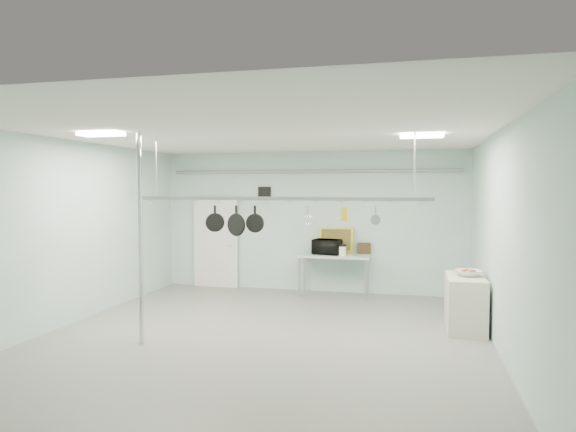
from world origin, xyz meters
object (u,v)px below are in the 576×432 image
(prep_table, at_px, (334,258))
(skillet_left, at_px, (215,218))
(side_cabinet, at_px, (465,303))
(coffee_canister, at_px, (342,251))
(chrome_pole, at_px, (140,239))
(microwave, at_px, (327,247))
(skillet_mid, at_px, (236,221))
(fruit_bowl, at_px, (469,273))
(pot_rack, at_px, (277,197))
(skillet_right, at_px, (255,219))

(prep_table, relative_size, skillet_left, 3.79)
(side_cabinet, bearing_deg, skillet_left, -164.66)
(coffee_canister, bearing_deg, side_cabinet, -41.12)
(chrome_pole, bearing_deg, prep_table, 61.29)
(microwave, bearing_deg, side_cabinet, 151.41)
(skillet_left, xyz_separation_m, skillet_mid, (0.37, 0.00, -0.04))
(microwave, height_order, skillet_left, skillet_left)
(side_cabinet, relative_size, skillet_left, 2.84)
(side_cabinet, xyz_separation_m, fruit_bowl, (0.05, 0.01, 0.50))
(pot_rack, height_order, skillet_left, pot_rack)
(side_cabinet, xyz_separation_m, skillet_mid, (-3.64, -1.10, 1.39))
(chrome_pole, bearing_deg, side_cabinet, 22.41)
(skillet_left, bearing_deg, pot_rack, -29.00)
(pot_rack, height_order, fruit_bowl, pot_rack)
(microwave, distance_m, coffee_canister, 0.41)
(pot_rack, height_order, microwave, pot_rack)
(skillet_left, bearing_deg, microwave, 39.56)
(prep_table, bearing_deg, pot_rack, -96.91)
(skillet_mid, bearing_deg, side_cabinet, 38.16)
(chrome_pole, bearing_deg, coffee_canister, 58.14)
(pot_rack, relative_size, skillet_right, 11.46)
(prep_table, distance_m, coffee_canister, 0.32)
(chrome_pole, height_order, pot_rack, chrome_pole)
(prep_table, height_order, microwave, microwave)
(coffee_canister, distance_m, skillet_right, 3.40)
(prep_table, height_order, fruit_bowl, fruit_bowl)
(fruit_bowl, bearing_deg, skillet_left, -164.69)
(pot_rack, relative_size, coffee_canister, 23.32)
(side_cabinet, xyz_separation_m, skillet_left, (-4.01, -1.10, 1.42))
(side_cabinet, distance_m, skillet_left, 4.39)
(chrome_pole, relative_size, skillet_mid, 6.45)
(prep_table, height_order, side_cabinet, prep_table)
(pot_rack, xyz_separation_m, coffee_canister, (0.61, 3.14, -1.22))
(skillet_left, bearing_deg, skillet_mid, -29.00)
(fruit_bowl, bearing_deg, pot_rack, -159.67)
(side_cabinet, bearing_deg, skillet_mid, -163.19)
(chrome_pole, relative_size, skillet_left, 7.58)
(skillet_mid, height_order, skillet_right, same)
(side_cabinet, bearing_deg, fruit_bowl, 12.61)
(side_cabinet, relative_size, skillet_right, 2.86)
(coffee_canister, xyz_separation_m, skillet_right, (-0.99, -3.14, 0.87))
(pot_rack, xyz_separation_m, skillet_left, (-1.06, 0.00, -0.36))
(prep_table, xyz_separation_m, skillet_left, (-1.46, -3.30, 1.04))
(pot_rack, bearing_deg, coffee_canister, 78.99)
(side_cabinet, distance_m, coffee_canister, 3.15)
(chrome_pole, relative_size, pot_rack, 0.67)
(skillet_right, bearing_deg, skillet_mid, -177.46)
(prep_table, height_order, skillet_right, skillet_right)
(coffee_canister, bearing_deg, chrome_pole, -121.86)
(microwave, distance_m, skillet_mid, 3.54)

